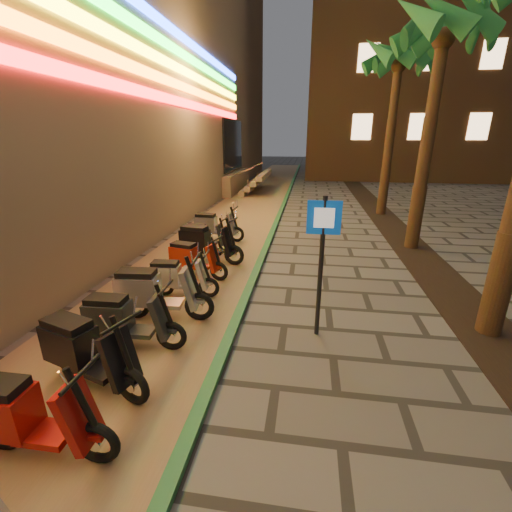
% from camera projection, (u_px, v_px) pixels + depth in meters
% --- Properties ---
extents(ground, '(120.00, 120.00, 0.00)m').
position_uv_depth(ground, '(276.00, 387.00, 4.75)').
color(ground, '#474442').
rests_on(ground, ground).
extents(parking_strip, '(3.40, 60.00, 0.01)m').
position_uv_depth(parking_strip, '(237.00, 219.00, 14.45)').
color(parking_strip, '#8C7251').
rests_on(parking_strip, ground).
extents(green_curb, '(0.18, 60.00, 0.10)m').
position_uv_depth(green_curb, '(277.00, 220.00, 14.20)').
color(green_curb, '#27683A').
rests_on(green_curb, ground).
extents(planting_strip, '(1.20, 40.00, 0.02)m').
position_uv_depth(planting_strip, '(432.00, 270.00, 8.90)').
color(planting_strip, black).
rests_on(planting_strip, ground).
extents(apartment_block, '(18.00, 16.06, 25.00)m').
position_uv_depth(apartment_block, '(419.00, 23.00, 29.24)').
color(apartment_block, brown).
rests_on(apartment_block, ground).
extents(palm_c, '(2.97, 3.02, 6.91)m').
position_uv_depth(palm_c, '(443.00, 38.00, 8.89)').
color(palm_c, '#472D19').
rests_on(palm_c, ground).
extents(palm_d, '(2.97, 3.02, 7.16)m').
position_uv_depth(palm_d, '(399.00, 66.00, 13.49)').
color(palm_d, '#472D19').
rests_on(palm_d, ground).
extents(pedestrian_sign, '(0.54, 0.10, 2.44)m').
position_uv_depth(pedestrian_sign, '(322.00, 249.00, 5.53)').
color(pedestrian_sign, black).
rests_on(pedestrian_sign, ground).
extents(scooter_3, '(1.67, 0.59, 1.19)m').
position_uv_depth(scooter_3, '(23.00, 415.00, 3.60)').
color(scooter_3, black).
rests_on(scooter_3, ground).
extents(scooter_4, '(1.75, 0.93, 1.24)m').
position_uv_depth(scooter_4, '(84.00, 351.00, 4.65)').
color(scooter_4, black).
rests_on(scooter_4, ground).
extents(scooter_5, '(1.64, 0.58, 1.16)m').
position_uv_depth(scooter_5, '(124.00, 319.00, 5.52)').
color(scooter_5, black).
rests_on(scooter_5, ground).
extents(scooter_6, '(1.82, 0.65, 1.28)m').
position_uv_depth(scooter_6, '(153.00, 292.00, 6.37)').
color(scooter_6, black).
rests_on(scooter_6, ground).
extents(scooter_7, '(1.48, 0.52, 1.04)m').
position_uv_depth(scooter_7, '(176.00, 277.00, 7.33)').
color(scooter_7, black).
rests_on(scooter_7, ground).
extents(scooter_8, '(1.55, 0.74, 1.09)m').
position_uv_depth(scooter_8, '(192.00, 258.00, 8.41)').
color(scooter_8, black).
rests_on(scooter_8, ground).
extents(scooter_9, '(1.84, 0.78, 1.29)m').
position_uv_depth(scooter_9, '(204.00, 242.00, 9.38)').
color(scooter_9, black).
rests_on(scooter_9, ground).
extents(scooter_10, '(1.49, 0.52, 1.05)m').
position_uv_depth(scooter_10, '(203.00, 236.00, 10.36)').
color(scooter_10, black).
rests_on(scooter_10, ground).
extents(scooter_11, '(1.67, 0.58, 1.17)m').
position_uv_depth(scooter_11, '(213.00, 226.00, 11.34)').
color(scooter_11, black).
rests_on(scooter_11, ground).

